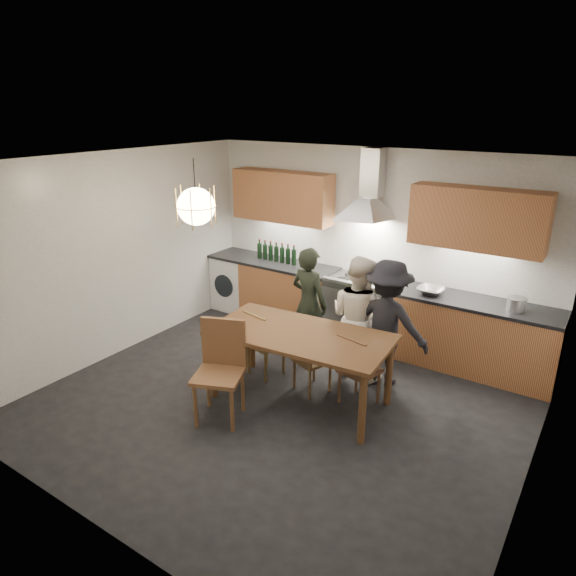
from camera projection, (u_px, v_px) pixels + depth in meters
The scene contains 17 objects.
ground at pixel (280, 403), 5.69m from camera, with size 5.00×5.00×0.00m, color black.
room_shell at pixel (280, 255), 5.11m from camera, with size 5.02×4.52×2.61m.
counter_run at pixel (362, 310), 7.05m from camera, with size 5.00×0.62×0.90m.
range_stove at pixel (360, 310), 7.06m from camera, with size 0.90×0.60×0.92m.
wall_fixtures at pixel (369, 206), 6.67m from camera, with size 4.30×0.54×1.10m.
pendant_lamp at pixel (196, 207), 5.42m from camera, with size 0.43×0.43×0.70m.
dining_table at pixel (300, 341), 5.51m from camera, with size 2.01×1.12×0.82m.
chair_back_left at pixel (261, 340), 6.09m from camera, with size 0.44×0.44×0.83m.
chair_back_mid at pixel (307, 356), 5.75m from camera, with size 0.46×0.46×0.80m.
chair_back_right at pixel (356, 367), 5.48m from camera, with size 0.44×0.44×0.83m.
chair_front at pixel (221, 363), 5.29m from camera, with size 0.62×0.62×1.05m.
person_left at pixel (309, 303), 6.52m from camera, with size 0.53×0.35×1.46m, color black.
person_mid at pixel (358, 317), 6.06m from camera, with size 0.73×0.57×1.50m, color white.
person_right at pixel (387, 324), 5.86m from camera, with size 0.98×0.56×1.51m, color black.
mixing_bowl at pixel (431, 291), 6.35m from camera, with size 0.33×0.33×0.08m, color #ADACB0.
stock_pot at pixel (516, 305), 5.83m from camera, with size 0.21×0.21×0.15m, color silver.
wine_bottles at pixel (276, 252), 7.62m from camera, with size 0.69×0.07×0.29m.
Camera 1 is at (2.79, -4.05, 3.13)m, focal length 32.00 mm.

